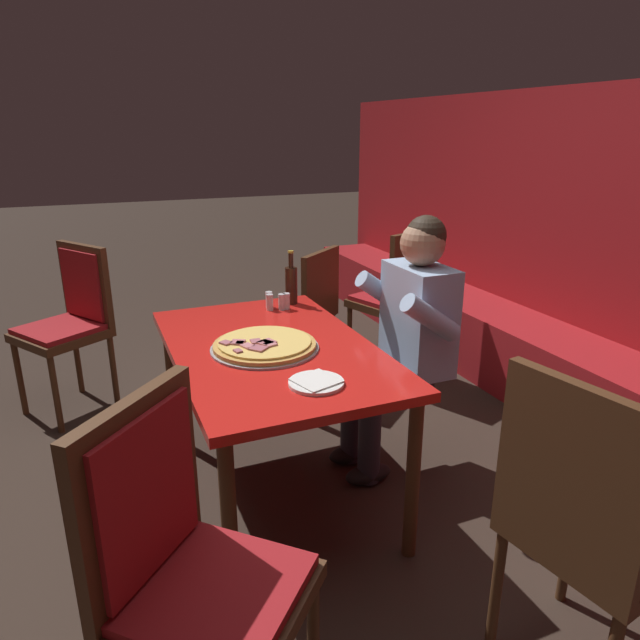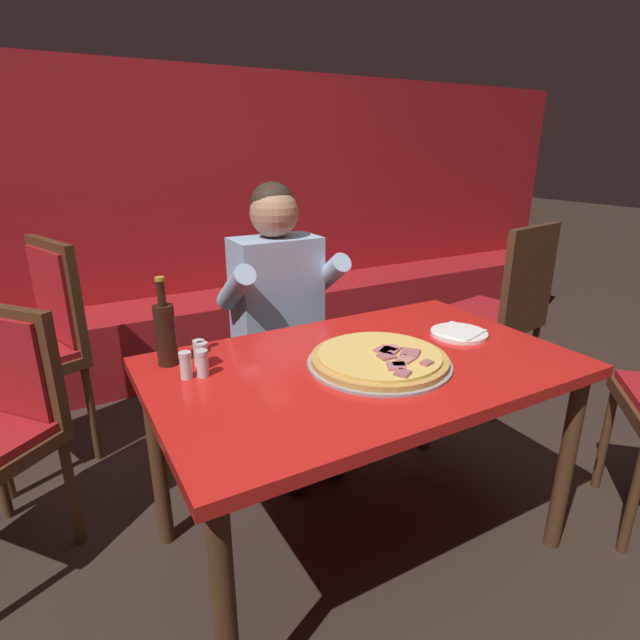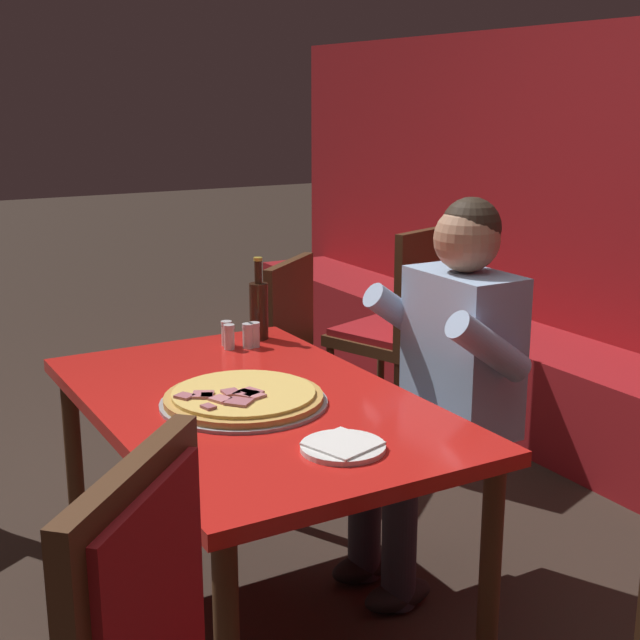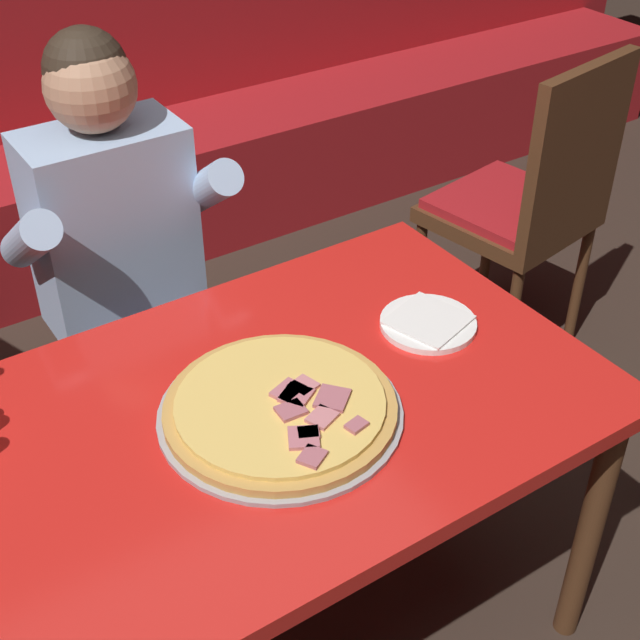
{
  "view_description": "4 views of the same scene",
  "coord_description": "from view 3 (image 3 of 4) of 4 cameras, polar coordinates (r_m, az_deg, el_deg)",
  "views": [
    {
      "loc": [
        2.25,
        -0.7,
        1.65
      ],
      "look_at": [
        0.18,
        0.16,
        0.9
      ],
      "focal_mm": 32.0,
      "sensor_mm": 36.0,
      "label": 1
    },
    {
      "loc": [
        -0.86,
        -1.24,
        1.41
      ],
      "look_at": [
        0.02,
        0.33,
        0.78
      ],
      "focal_mm": 28.0,
      "sensor_mm": 36.0,
      "label": 2
    },
    {
      "loc": [
        2.18,
        -1.02,
        1.59
      ],
      "look_at": [
        -0.07,
        0.27,
        0.92
      ],
      "focal_mm": 50.0,
      "sensor_mm": 36.0,
      "label": 3
    },
    {
      "loc": [
        -0.61,
        -1.14,
        1.89
      ],
      "look_at": [
        0.17,
        0.02,
        0.88
      ],
      "focal_mm": 50.0,
      "sensor_mm": 36.0,
      "label": 4
    }
  ],
  "objects": [
    {
      "name": "ground_plane",
      "position": [
        2.88,
        -4.1,
        -19.07
      ],
      "size": [
        24.0,
        24.0,
        0.0
      ],
      "primitive_type": "plane",
      "color": "#33261E"
    },
    {
      "name": "main_dining_table",
      "position": [
        2.58,
        -4.36,
        -6.68
      ],
      "size": [
        1.37,
        0.85,
        0.74
      ],
      "color": "#4C2D19",
      "rests_on": "ground_plane"
    },
    {
      "name": "pizza",
      "position": [
        2.5,
        -4.93,
        -5.01
      ],
      "size": [
        0.47,
        0.47,
        0.05
      ],
      "color": "#9E9EA3",
      "rests_on": "main_dining_table"
    },
    {
      "name": "plate_white_paper",
      "position": [
        2.19,
        1.47,
        -8.1
      ],
      "size": [
        0.21,
        0.21,
        0.02
      ],
      "color": "white",
      "rests_on": "main_dining_table"
    },
    {
      "name": "beer_bottle",
      "position": [
        3.13,
        -3.94,
        0.75
      ],
      "size": [
        0.07,
        0.07,
        0.29
      ],
      "color": "black",
      "rests_on": "main_dining_table"
    },
    {
      "name": "shaker_black_pepper",
      "position": [
        3.05,
        -4.22,
        -1.02
      ],
      "size": [
        0.04,
        0.04,
        0.09
      ],
      "color": "silver",
      "rests_on": "main_dining_table"
    },
    {
      "name": "shaker_oregano",
      "position": [
        3.04,
        -4.64,
        -1.09
      ],
      "size": [
        0.04,
        0.04,
        0.09
      ],
      "color": "silver",
      "rests_on": "main_dining_table"
    },
    {
      "name": "shaker_red_pepper_flakes",
      "position": [
        3.08,
        -6.0,
        -0.93
      ],
      "size": [
        0.04,
        0.04,
        0.09
      ],
      "color": "silver",
      "rests_on": "main_dining_table"
    },
    {
      "name": "shaker_parmesan",
      "position": [
        3.03,
        -5.83,
        -1.16
      ],
      "size": [
        0.04,
        0.04,
        0.09
      ],
      "color": "silver",
      "rests_on": "main_dining_table"
    },
    {
      "name": "diner_seated_blue_shirt",
      "position": [
        2.87,
        7.71,
        -3.65
      ],
      "size": [
        0.53,
        0.53,
        1.27
      ],
      "color": "black",
      "rests_on": "ground_plane"
    },
    {
      "name": "dining_chair_far_left",
      "position": [
        3.82,
        -3.67,
        -1.54
      ],
      "size": [
        0.62,
        0.62,
        0.91
      ],
      "color": "#4C2D19",
      "rests_on": "ground_plane"
    },
    {
      "name": "dining_chair_near_left",
      "position": [
        3.97,
        5.43,
        -0.06
      ],
      "size": [
        0.56,
        0.56,
        1.03
      ],
      "color": "#4C2D19",
      "rests_on": "ground_plane"
    }
  ]
}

